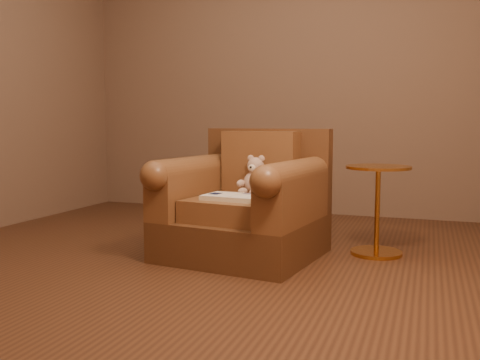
% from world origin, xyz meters
% --- Properties ---
extents(floor, '(4.00, 4.00, 0.00)m').
position_xyz_m(floor, '(0.00, 0.00, 0.00)').
color(floor, '#512F1B').
rests_on(floor, ground).
extents(armchair, '(1.03, 0.99, 0.83)m').
position_xyz_m(armchair, '(0.23, 0.21, 0.32)').
color(armchair, '#56341C').
rests_on(armchair, floor).
extents(teddy_bear, '(0.19, 0.22, 0.27)m').
position_xyz_m(teddy_bear, '(0.27, 0.28, 0.50)').
color(teddy_bear, tan).
rests_on(teddy_bear, armchair).
extents(guidebook, '(0.42, 0.28, 0.03)m').
position_xyz_m(guidebook, '(0.24, 0.01, 0.41)').
color(guidebook, beige).
rests_on(guidebook, armchair).
extents(side_table, '(0.42, 0.42, 0.59)m').
position_xyz_m(side_table, '(1.05, 0.52, 0.32)').
color(side_table, '#CD8A38').
rests_on(side_table, floor).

